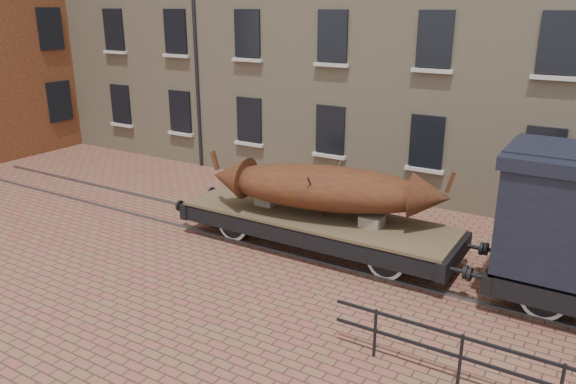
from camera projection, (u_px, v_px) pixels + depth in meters
The scene contains 4 objects.
ground at pixel (327, 251), 15.29m from camera, with size 90.00×90.00×0.00m, color brown.
rail_track at pixel (327, 250), 15.28m from camera, with size 30.00×1.52×0.06m.
flatcar_wagon at pixel (316, 222), 15.20m from camera, with size 8.50×2.31×1.28m.
iron_boat at pixel (325, 187), 14.77m from camera, with size 6.51×3.00×1.57m.
Camera 1 is at (6.38, -12.50, 6.37)m, focal length 35.00 mm.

